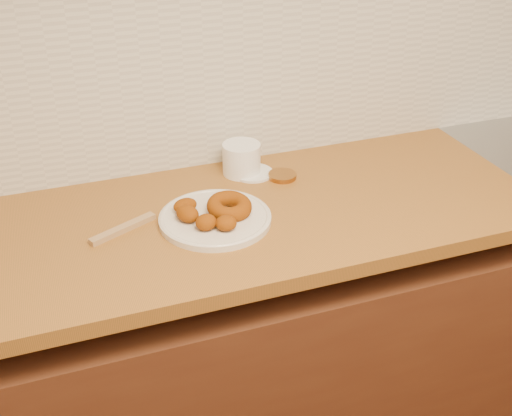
% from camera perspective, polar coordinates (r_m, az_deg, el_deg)
% --- Properties ---
extents(base_cabinet, '(3.60, 0.60, 0.77)m').
position_cam_1_polar(base_cabinet, '(2.02, 6.43, -11.51)').
color(base_cabinet, '#502A16').
rests_on(base_cabinet, floor).
extents(butcher_block, '(2.30, 0.62, 0.04)m').
position_cam_1_polar(butcher_block, '(1.58, -14.28, -3.21)').
color(butcher_block, '#985922').
rests_on(butcher_block, base_cabinet).
extents(backsplash, '(3.60, 0.02, 0.60)m').
position_cam_1_polar(backsplash, '(1.86, 3.85, 13.70)').
color(backsplash, beige).
rests_on(backsplash, wall_back).
extents(donut_plate, '(0.28, 0.28, 0.02)m').
position_cam_1_polar(donut_plate, '(1.59, -3.65, -0.96)').
color(donut_plate, silver).
rests_on(donut_plate, butcher_block).
extents(ring_donut, '(0.16, 0.16, 0.05)m').
position_cam_1_polar(ring_donut, '(1.58, -2.41, 0.16)').
color(ring_donut, '#823800').
rests_on(ring_donut, donut_plate).
extents(fried_dough_chunks, '(0.14, 0.18, 0.04)m').
position_cam_1_polar(fried_dough_chunks, '(1.55, -5.07, -0.67)').
color(fried_dough_chunks, '#823800').
rests_on(fried_dough_chunks, donut_plate).
extents(plastic_tub, '(0.13, 0.13, 0.09)m').
position_cam_1_polar(plastic_tub, '(1.80, -1.30, 4.39)').
color(plastic_tub, white).
rests_on(plastic_tub, butcher_block).
extents(tub_lid, '(0.14, 0.14, 0.01)m').
position_cam_1_polar(tub_lid, '(1.81, -0.32, 3.14)').
color(tub_lid, white).
rests_on(tub_lid, butcher_block).
extents(brass_jar_lid, '(0.10, 0.10, 0.01)m').
position_cam_1_polar(brass_jar_lid, '(1.79, 2.36, 2.88)').
color(brass_jar_lid, '#9E682C').
rests_on(brass_jar_lid, butcher_block).
extents(wooden_utensil, '(0.17, 0.10, 0.01)m').
position_cam_1_polar(wooden_utensil, '(1.58, -11.74, -1.81)').
color(wooden_utensil, '#A27C4F').
rests_on(wooden_utensil, butcher_block).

